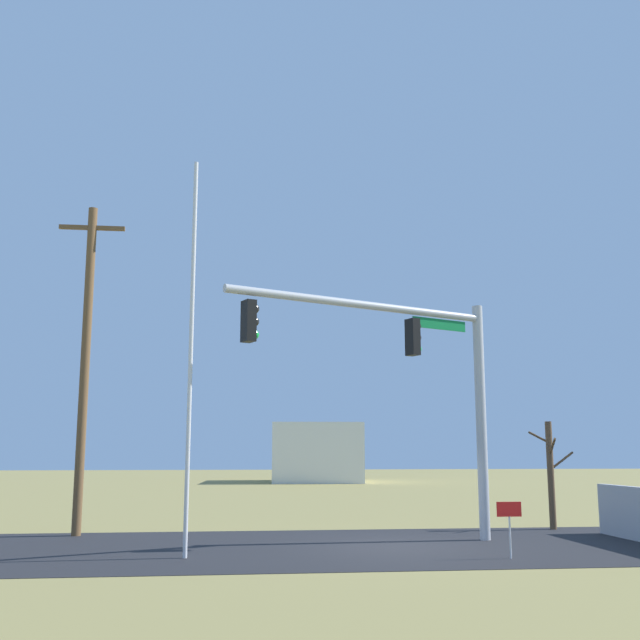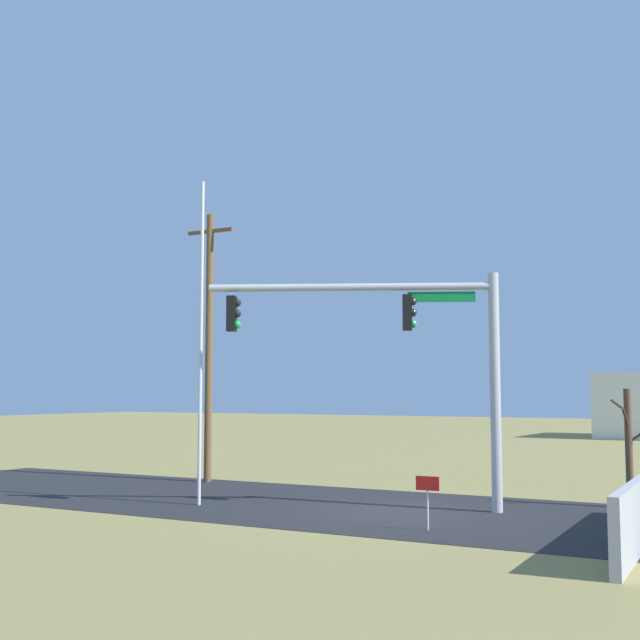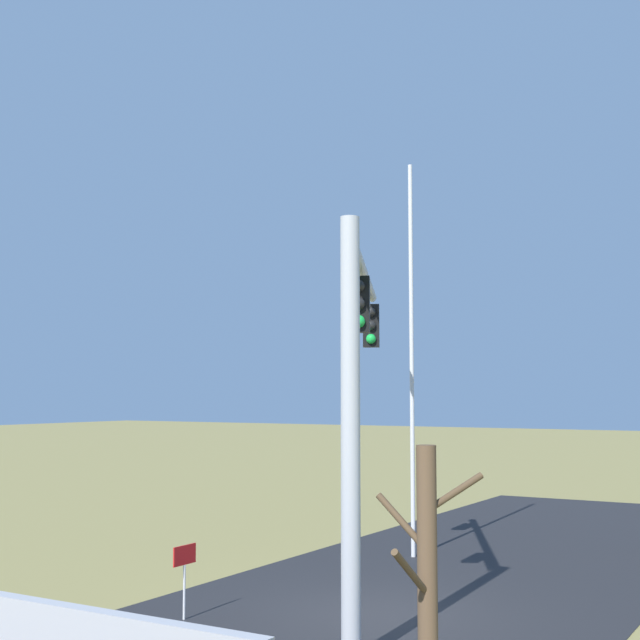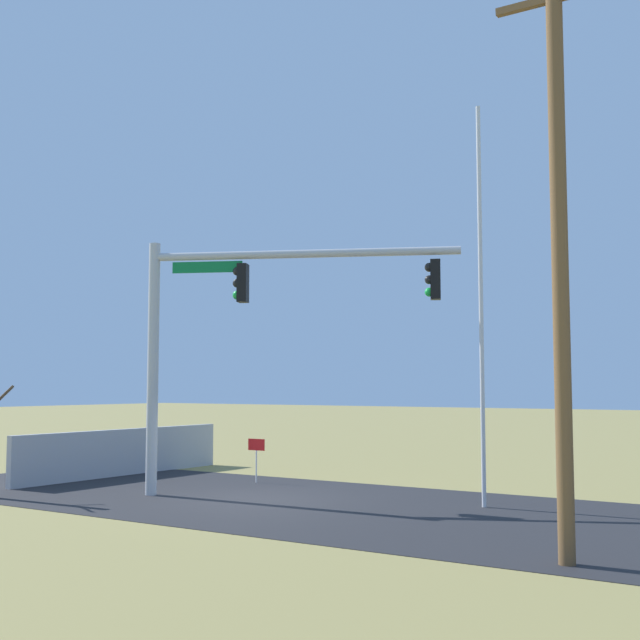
% 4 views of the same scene
% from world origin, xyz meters
% --- Properties ---
extents(ground_plane, '(160.00, 160.00, 0.00)m').
position_xyz_m(ground_plane, '(0.00, 0.00, 0.00)').
color(ground_plane, olive).
extents(road_surface, '(28.00, 8.00, 0.01)m').
position_xyz_m(road_surface, '(-4.00, 0.00, 0.01)').
color(road_surface, '#232326').
rests_on(road_surface, ground_plane).
extents(sidewalk_corner, '(6.00, 6.00, 0.01)m').
position_xyz_m(sidewalk_corner, '(3.59, 0.93, 0.00)').
color(sidewalk_corner, '#B7B5AD').
rests_on(sidewalk_corner, ground_plane).
extents(signal_mast, '(7.12, 3.44, 6.30)m').
position_xyz_m(signal_mast, '(0.63, 0.02, 4.46)').
color(signal_mast, '#B2B5BA').
rests_on(signal_mast, ground_plane).
extents(flagpole, '(0.10, 0.10, 9.15)m').
position_xyz_m(flagpole, '(-5.10, -1.64, 4.57)').
color(flagpole, silver).
rests_on(flagpole, ground_plane).
extents(utility_pole, '(1.90, 0.26, 9.47)m').
position_xyz_m(utility_pole, '(-8.36, 3.24, 4.90)').
color(utility_pole, brown).
rests_on(utility_pole, ground_plane).
extents(bare_tree, '(1.27, 1.02, 3.22)m').
position_xyz_m(bare_tree, '(5.55, 3.39, 1.67)').
color(bare_tree, brown).
rests_on(bare_tree, ground_plane).
extents(open_sign, '(0.56, 0.04, 1.22)m').
position_xyz_m(open_sign, '(1.98, -2.55, 0.91)').
color(open_sign, silver).
rests_on(open_sign, ground_plane).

